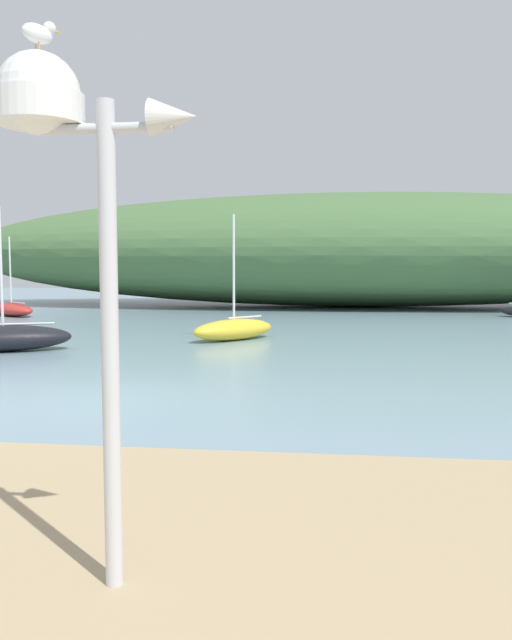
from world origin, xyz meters
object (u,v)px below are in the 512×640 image
(mast_structure, at_px, (60,141))
(sailboat_outer_mooring, at_px, (3,338))
(seagull_on_radar, at_px, (39,32))
(sailboat_far_left, at_px, (234,329))
(sailboat_centre_water, at_px, (11,309))

(mast_structure, relative_size, sailboat_outer_mooring, 0.88)
(seagull_on_radar, xyz_separation_m, sailboat_outer_mooring, (-7.43, 12.72, -3.54))
(mast_structure, bearing_deg, sailboat_far_left, 95.03)
(mast_structure, bearing_deg, sailboat_centre_water, 119.11)
(seagull_on_radar, bearing_deg, sailboat_outer_mooring, 120.28)
(seagull_on_radar, relative_size, sailboat_outer_mooring, 0.07)
(mast_structure, height_order, sailboat_far_left, sailboat_far_left)
(seagull_on_radar, distance_m, sailboat_far_left, 16.72)
(mast_structure, xyz_separation_m, sailboat_centre_water, (-14.09, 25.30, -2.90))
(sailboat_centre_water, bearing_deg, mast_structure, -60.89)
(seagull_on_radar, bearing_deg, mast_structure, -5.90)
(seagull_on_radar, relative_size, sailboat_centre_water, 0.07)
(mast_structure, bearing_deg, seagull_on_radar, 174.10)
(sailboat_far_left, height_order, sailboat_centre_water, sailboat_far_left)
(mast_structure, distance_m, sailboat_centre_water, 29.11)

